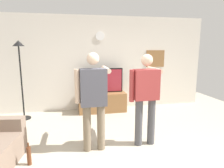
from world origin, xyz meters
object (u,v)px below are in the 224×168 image
object	(u,v)px
tv_stand	(102,102)
wall_clock	(100,36)
television	(102,81)
person_standing_nearer_lamp	(94,96)
framed_picture	(155,59)
floor_lamp	(20,64)
person_standing_nearer_couch	(146,94)
beverage_bottle	(29,156)

from	to	relation	value
tv_stand	wall_clock	distance (m)	1.88
television	person_standing_nearer_lamp	distance (m)	2.24
wall_clock	person_standing_nearer_lamp	size ratio (longest dim) A/B	0.14
wall_clock	framed_picture	bearing A→B (deg)	0.17
framed_picture	person_standing_nearer_lamp	world-z (taller)	person_standing_nearer_lamp
floor_lamp	person_standing_nearer_couch	size ratio (longest dim) A/B	1.16
person_standing_nearer_couch	beverage_bottle	distance (m)	2.20
framed_picture	person_standing_nearer_lamp	distance (m)	3.30
framed_picture	tv_stand	bearing A→B (deg)	-170.20
tv_stand	television	xyz separation A→B (m)	(0.00, 0.05, 0.62)
person_standing_nearer_lamp	floor_lamp	bearing A→B (deg)	129.51
wall_clock	person_standing_nearer_lamp	bearing A→B (deg)	-101.15
wall_clock	person_standing_nearer_lamp	world-z (taller)	wall_clock
framed_picture	person_standing_nearer_couch	distance (m)	2.75
television	wall_clock	size ratio (longest dim) A/B	4.88
tv_stand	floor_lamp	distance (m)	2.37
framed_picture	person_standing_nearer_lamp	xyz separation A→B (m)	(-2.19, -2.43, -0.48)
television	floor_lamp	bearing A→B (deg)	-172.81
tv_stand	person_standing_nearer_lamp	xyz separation A→B (m)	(-0.48, -2.14, 0.72)
floor_lamp	beverage_bottle	distance (m)	2.59
tv_stand	beverage_bottle	world-z (taller)	tv_stand
television	person_standing_nearer_lamp	xyz separation A→B (m)	(-0.48, -2.18, 0.10)
wall_clock	beverage_bottle	bearing A→B (deg)	-119.56
framed_picture	television	bearing A→B (deg)	-171.72
floor_lamp	beverage_bottle	world-z (taller)	floor_lamp
television	beverage_bottle	distance (m)	2.99
tv_stand	wall_clock	xyz separation A→B (m)	(0.00, 0.29, 1.86)
wall_clock	framed_picture	xyz separation A→B (m)	(1.71, 0.00, -0.66)
framed_picture	person_standing_nearer_couch	size ratio (longest dim) A/B	0.34
framed_picture	beverage_bottle	world-z (taller)	framed_picture
floor_lamp	beverage_bottle	xyz separation A→B (m)	(0.53, -2.20, -1.26)
wall_clock	framed_picture	size ratio (longest dim) A/B	0.43
beverage_bottle	person_standing_nearer_lamp	bearing A→B (deg)	14.94
tv_stand	beverage_bottle	distance (m)	2.87
tv_stand	floor_lamp	world-z (taller)	floor_lamp
wall_clock	floor_lamp	distance (m)	2.24
tv_stand	framed_picture	size ratio (longest dim) A/B	2.30
framed_picture	floor_lamp	world-z (taller)	floor_lamp
framed_picture	person_standing_nearer_lamp	bearing A→B (deg)	-131.96
wall_clock	person_standing_nearer_couch	bearing A→B (deg)	-78.68
television	framed_picture	bearing A→B (deg)	8.28
wall_clock	beverage_bottle	xyz separation A→B (m)	(-1.54, -2.71, -1.97)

